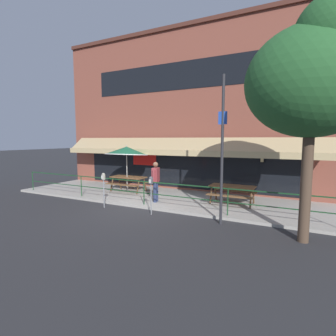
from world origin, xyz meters
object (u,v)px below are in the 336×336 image
object	(u,v)px
picnic_table_centre	(232,189)
street_tree_curbside	(317,74)
picnic_table_left	(128,180)
street_sign_pole	(222,150)
pedestrian_walking	(156,180)
parking_meter_far	(151,184)
parking_meter_near	(103,180)
patio_umbrella_left	(127,151)

from	to	relation	value
picnic_table_centre	street_tree_curbside	bearing A→B (deg)	-47.84
picnic_table_left	street_sign_pole	distance (m)	6.42
pedestrian_walking	picnic_table_left	bearing A→B (deg)	150.82
picnic_table_left	parking_meter_far	world-z (taller)	parking_meter_far
pedestrian_walking	parking_meter_near	world-z (taller)	pedestrian_walking
picnic_table_left	pedestrian_walking	world-z (taller)	pedestrian_walking
parking_meter_near	parking_meter_far	xyz separation A→B (m)	(2.22, -0.01, 0.00)
pedestrian_walking	street_tree_curbside	size ratio (longest dim) A/B	0.28
street_tree_curbside	patio_umbrella_left	bearing A→B (deg)	158.96
picnic_table_centre	parking_meter_far	size ratio (longest dim) A/B	1.27
patio_umbrella_left	pedestrian_walking	world-z (taller)	patio_umbrella_left
parking_meter_far	street_sign_pole	bearing A→B (deg)	2.29
picnic_table_centre	street_tree_curbside	world-z (taller)	street_tree_curbside
picnic_table_left	patio_umbrella_left	bearing A→B (deg)	-90.00
parking_meter_near	street_sign_pole	distance (m)	4.96
picnic_table_left	pedestrian_walking	bearing A→B (deg)	-29.18
parking_meter_far	street_sign_pole	size ratio (longest dim) A/B	0.30
patio_umbrella_left	parking_meter_near	bearing A→B (deg)	-73.71
patio_umbrella_left	street_sign_pole	world-z (taller)	street_sign_pole
picnic_table_left	patio_umbrella_left	world-z (taller)	patio_umbrella_left
picnic_table_left	picnic_table_centre	distance (m)	5.37
picnic_table_left	street_sign_pole	size ratio (longest dim) A/B	0.38
picnic_table_left	picnic_table_centre	world-z (taller)	same
parking_meter_far	parking_meter_near	bearing A→B (deg)	179.81
parking_meter_far	picnic_table_left	bearing A→B (deg)	136.99
patio_umbrella_left	parking_meter_near	distance (m)	2.98
picnic_table_left	street_sign_pole	bearing A→B (deg)	-25.84
parking_meter_near	street_tree_curbside	world-z (taller)	street_tree_curbside
patio_umbrella_left	street_sign_pole	bearing A→B (deg)	-24.92
picnic_table_left	parking_meter_near	distance (m)	2.93
pedestrian_walking	street_tree_curbside	distance (m)	6.87
parking_meter_near	street_sign_pole	xyz separation A→B (m)	(4.78, 0.10, 1.29)
parking_meter_near	parking_meter_far	distance (m)	2.22
parking_meter_far	patio_umbrella_left	bearing A→B (deg)	138.12
picnic_table_left	patio_umbrella_left	distance (m)	1.48
picnic_table_left	parking_meter_near	xyz separation A→B (m)	(0.78, -2.79, 0.44)
parking_meter_near	picnic_table_centre	bearing A→B (deg)	29.28
parking_meter_far	street_sign_pole	xyz separation A→B (m)	(2.57, 0.10, 1.29)
picnic_table_centre	street_sign_pole	xyz separation A→B (m)	(0.21, -2.47, 1.73)
parking_meter_near	patio_umbrella_left	bearing A→B (deg)	106.29
street_tree_curbside	parking_meter_far	bearing A→B (deg)	175.37
picnic_table_centre	street_sign_pole	world-z (taller)	street_sign_pole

